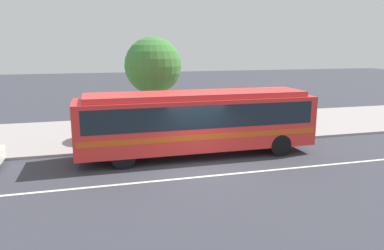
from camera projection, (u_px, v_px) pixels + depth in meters
The scene contains 8 objects.
ground_plane at pixel (202, 170), 14.88m from camera, with size 120.00×120.00×0.00m, color #373841.
sidewalk_slab at pixel (166, 130), 21.86m from camera, with size 60.00×8.00×0.12m, color #9E9493.
lane_stripe_center at pixel (208, 176), 14.13m from camera, with size 56.00×0.16×0.01m, color silver.
transit_bus at pixel (197, 119), 16.56m from camera, with size 10.77×2.52×2.92m.
pedestrian_waiting_near_sign at pixel (102, 124), 18.35m from camera, with size 0.46×0.46×1.69m.
pedestrian_walking_along_curb at pixel (120, 124), 18.25m from camera, with size 0.48×0.48×1.76m.
bus_stop_sign at pixel (276, 110), 19.62m from camera, with size 0.10×0.44×2.31m.
street_tree_near_stop at pixel (153, 66), 19.67m from camera, with size 3.07×3.07×5.33m.
Camera 1 is at (-4.10, -13.57, 4.90)m, focal length 34.15 mm.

